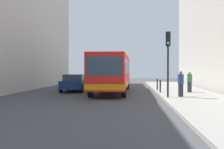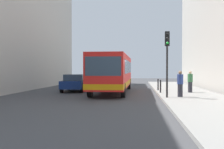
{
  "view_description": "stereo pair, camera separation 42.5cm",
  "coord_description": "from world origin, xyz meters",
  "px_view_note": "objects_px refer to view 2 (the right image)",
  "views": [
    {
      "loc": [
        1.31,
        -18.26,
        1.88
      ],
      "look_at": [
        -0.18,
        1.36,
        1.52
      ],
      "focal_mm": 42.26,
      "sensor_mm": 36.0,
      "label": 1
    },
    {
      "loc": [
        1.74,
        -18.23,
        1.88
      ],
      "look_at": [
        -0.18,
        1.36,
        1.52
      ],
      "focal_mm": 42.26,
      "sensor_mm": 36.0,
      "label": 2
    }
  ],
  "objects_px": {
    "car_beside_bus": "(75,82)",
    "pedestrian_mid_sidewalk": "(190,82)",
    "car_behind_bus": "(118,78)",
    "bus": "(113,72)",
    "traffic_light": "(167,52)",
    "bollard_mid": "(158,85)",
    "pedestrian_near_signal": "(180,84)",
    "bollard_near": "(161,86)"
  },
  "relations": [
    {
      "from": "pedestrian_mid_sidewalk",
      "to": "bus",
      "type": "bearing_deg",
      "value": -108.78
    },
    {
      "from": "pedestrian_near_signal",
      "to": "bus",
      "type": "bearing_deg",
      "value": -90.88
    },
    {
      "from": "car_beside_bus",
      "to": "pedestrian_mid_sidewalk",
      "type": "xyz_separation_m",
      "value": [
        9.42,
        -2.01,
        0.18
      ]
    },
    {
      "from": "bus",
      "to": "pedestrian_mid_sidewalk",
      "type": "distance_m",
      "value": 6.18
    },
    {
      "from": "car_beside_bus",
      "to": "bollard_mid",
      "type": "relative_size",
      "value": 4.74
    },
    {
      "from": "pedestrian_mid_sidewalk",
      "to": "car_behind_bus",
      "type": "bearing_deg",
      "value": -159.98
    },
    {
      "from": "traffic_light",
      "to": "bollard_near",
      "type": "bearing_deg",
      "value": 91.63
    },
    {
      "from": "bus",
      "to": "car_behind_bus",
      "type": "height_order",
      "value": "bus"
    },
    {
      "from": "car_beside_bus",
      "to": "pedestrian_near_signal",
      "type": "height_order",
      "value": "pedestrian_near_signal"
    },
    {
      "from": "bus",
      "to": "car_behind_bus",
      "type": "bearing_deg",
      "value": -86.56
    },
    {
      "from": "bus",
      "to": "pedestrian_near_signal",
      "type": "height_order",
      "value": "bus"
    },
    {
      "from": "bollard_near",
      "to": "pedestrian_near_signal",
      "type": "bearing_deg",
      "value": -72.36
    },
    {
      "from": "car_behind_bus",
      "to": "bollard_mid",
      "type": "bearing_deg",
      "value": 111.44
    },
    {
      "from": "car_beside_bus",
      "to": "traffic_light",
      "type": "bearing_deg",
      "value": 137.31
    },
    {
      "from": "traffic_light",
      "to": "car_behind_bus",
      "type": "bearing_deg",
      "value": 104.85
    },
    {
      "from": "car_beside_bus",
      "to": "pedestrian_near_signal",
      "type": "distance_m",
      "value": 9.78
    },
    {
      "from": "car_beside_bus",
      "to": "car_behind_bus",
      "type": "height_order",
      "value": "same"
    },
    {
      "from": "pedestrian_near_signal",
      "to": "pedestrian_mid_sidewalk",
      "type": "relative_size",
      "value": 1.02
    },
    {
      "from": "bus",
      "to": "bollard_mid",
      "type": "distance_m",
      "value": 4.01
    },
    {
      "from": "bollard_near",
      "to": "bollard_mid",
      "type": "relative_size",
      "value": 1.0
    },
    {
      "from": "bus",
      "to": "bollard_near",
      "type": "relative_size",
      "value": 11.64
    },
    {
      "from": "traffic_light",
      "to": "pedestrian_near_signal",
      "type": "distance_m",
      "value": 2.26
    },
    {
      "from": "bus",
      "to": "traffic_light",
      "type": "bearing_deg",
      "value": 128.17
    },
    {
      "from": "car_behind_bus",
      "to": "bollard_mid",
      "type": "xyz_separation_m",
      "value": [
        4.25,
        -10.47,
        -0.16
      ]
    },
    {
      "from": "bus",
      "to": "bollard_mid",
      "type": "xyz_separation_m",
      "value": [
        3.76,
        0.85,
        -1.1
      ]
    },
    {
      "from": "bus",
      "to": "bollard_near",
      "type": "xyz_separation_m",
      "value": [
        3.76,
        -1.56,
        -1.1
      ]
    },
    {
      "from": "car_beside_bus",
      "to": "car_behind_bus",
      "type": "relative_size",
      "value": 1.02
    },
    {
      "from": "traffic_light",
      "to": "bollard_mid",
      "type": "height_order",
      "value": "traffic_light"
    },
    {
      "from": "bus",
      "to": "car_behind_bus",
      "type": "distance_m",
      "value": 11.37
    },
    {
      "from": "traffic_light",
      "to": "bollard_mid",
      "type": "xyz_separation_m",
      "value": [
        -0.1,
        5.93,
        -2.38
      ]
    },
    {
      "from": "bollard_mid",
      "to": "traffic_light",
      "type": "bearing_deg",
      "value": -89.03
    },
    {
      "from": "traffic_light",
      "to": "pedestrian_mid_sidewalk",
      "type": "height_order",
      "value": "traffic_light"
    },
    {
      "from": "bollard_mid",
      "to": "bus",
      "type": "bearing_deg",
      "value": -167.22
    },
    {
      "from": "traffic_light",
      "to": "pedestrian_near_signal",
      "type": "relative_size",
      "value": 2.47
    },
    {
      "from": "pedestrian_mid_sidewalk",
      "to": "pedestrian_near_signal",
      "type": "bearing_deg",
      "value": -28.0
    },
    {
      "from": "traffic_light",
      "to": "bollard_near",
      "type": "relative_size",
      "value": 4.32
    },
    {
      "from": "traffic_light",
      "to": "pedestrian_near_signal",
      "type": "bearing_deg",
      "value": 27.72
    },
    {
      "from": "traffic_light",
      "to": "bus",
      "type": "bearing_deg",
      "value": 127.22
    },
    {
      "from": "bollard_mid",
      "to": "pedestrian_near_signal",
      "type": "height_order",
      "value": "pedestrian_near_signal"
    },
    {
      "from": "car_behind_bus",
      "to": "car_beside_bus",
      "type": "bearing_deg",
      "value": 73.84
    },
    {
      "from": "bollard_mid",
      "to": "pedestrian_mid_sidewalk",
      "type": "height_order",
      "value": "pedestrian_mid_sidewalk"
    },
    {
      "from": "bollard_near",
      "to": "bollard_mid",
      "type": "distance_m",
      "value": 2.41
    }
  ]
}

